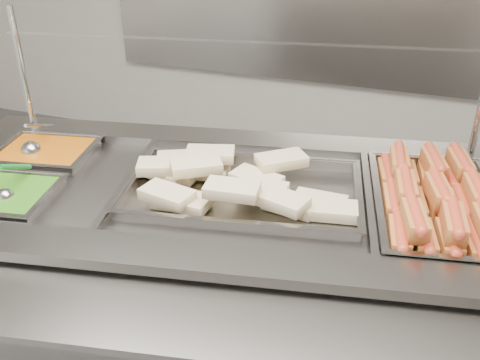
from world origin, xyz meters
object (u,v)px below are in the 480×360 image
(pan_hotdogs, at_px, (436,214))
(pan_wraps, at_px, (243,194))
(serving_spoon, at_px, (7,192))
(ladle, at_px, (32,149))
(steam_counter, at_px, (226,299))
(sneeze_guard, at_px, (235,46))

(pan_hotdogs, distance_m, pan_wraps, 0.60)
(serving_spoon, bearing_deg, pan_wraps, 23.39)
(ladle, bearing_deg, steam_counter, 0.08)
(ladle, bearing_deg, serving_spoon, -65.11)
(sneeze_guard, height_order, pan_hotdogs, sneeze_guard)
(steam_counter, distance_m, pan_wraps, 0.46)
(pan_wraps, height_order, ladle, ladle)
(ladle, distance_m, serving_spoon, 0.31)
(steam_counter, relative_size, pan_hotdogs, 3.31)
(sneeze_guard, xyz_separation_m, serving_spoon, (-0.57, -0.51, -0.38))
(steam_counter, xyz_separation_m, serving_spoon, (-0.61, -0.28, 0.49))
(sneeze_guard, xyz_separation_m, pan_hotdogs, (0.70, -0.10, -0.43))
(pan_hotdogs, xyz_separation_m, pan_wraps, (-0.59, -0.11, 0.02))
(steam_counter, height_order, pan_wraps, pan_wraps)
(sneeze_guard, height_order, pan_wraps, sneeze_guard)
(pan_wraps, relative_size, serving_spoon, 4.09)
(steam_counter, bearing_deg, serving_spoon, -155.43)
(steam_counter, distance_m, serving_spoon, 0.83)
(steam_counter, relative_size, sneeze_guard, 1.20)
(steam_counter, xyz_separation_m, pan_wraps, (0.06, 0.01, 0.45))
(pan_hotdogs, height_order, ladle, ladle)
(pan_wraps, bearing_deg, serving_spoon, -156.61)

